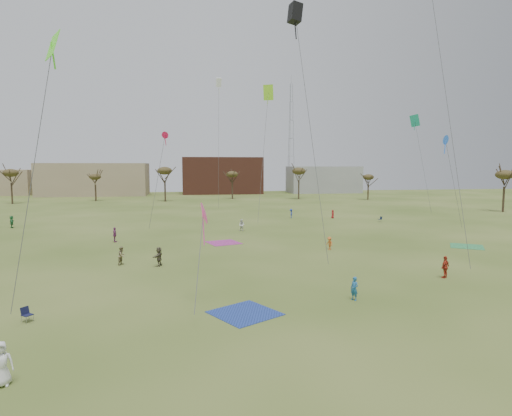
{
  "coord_description": "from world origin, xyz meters",
  "views": [
    {
      "loc": [
        -5.45,
        -23.23,
        9.01
      ],
      "look_at": [
        0.0,
        12.0,
        5.5
      ],
      "focal_mm": 29.68,
      "sensor_mm": 36.0,
      "label": 1
    }
  ],
  "objects": [
    {
      "name": "ground",
      "position": [
        0.0,
        0.0,
        0.0
      ],
      "size": [
        260.0,
        260.0,
        0.0
      ],
      "primitive_type": "plane",
      "color": "#3C531A",
      "rests_on": "ground"
    },
    {
      "name": "flyer_near_left",
      "position": [
        -13.25,
        -5.21,
        0.94
      ],
      "size": [
        1.06,
        0.86,
        1.88
      ],
      "primitive_type": "imported",
      "rotation": [
        0.0,
        0.0,
        0.32
      ],
      "color": "white",
      "rests_on": "ground"
    },
    {
      "name": "flyer_near_right",
      "position": [
        5.37,
        3.26,
        0.8
      ],
      "size": [
        0.62,
        0.7,
        1.6
      ],
      "primitive_type": "imported",
      "rotation": [
        0.0,
        0.0,
        5.22
      ],
      "color": "#22639D",
      "rests_on": "ground"
    },
    {
      "name": "spectator_fore_a",
      "position": [
        14.83,
        7.59,
        0.9
      ],
      "size": [
        1.14,
        0.9,
        1.8
      ],
      "primitive_type": "imported",
      "rotation": [
        0.0,
        0.0,
        3.65
      ],
      "color": "#B5331F",
      "rests_on": "ground"
    },
    {
      "name": "spectator_fore_b",
      "position": [
        -11.8,
        16.4,
        0.85
      ],
      "size": [
        0.92,
        1.02,
        1.7
      ],
      "primitive_type": "imported",
      "rotation": [
        0.0,
        0.0,
        1.15
      ],
      "color": "#817552",
      "rests_on": "ground"
    },
    {
      "name": "spectator_fore_c",
      "position": [
        -8.39,
        15.36,
        0.87
      ],
      "size": [
        1.06,
        1.7,
        1.75
      ],
      "primitive_type": "imported",
      "rotation": [
        0.0,
        0.0,
        4.35
      ],
      "color": "brown",
      "rests_on": "ground"
    },
    {
      "name": "flyer_mid_b",
      "position": [
        9.34,
        20.26,
        0.71
      ],
      "size": [
        0.85,
        1.05,
        1.42
      ],
      "primitive_type": "imported",
      "rotation": [
        0.0,
        0.0,
        5.13
      ],
      "color": "#CD6426",
      "rests_on": "ground"
    },
    {
      "name": "spectator_mid_d",
      "position": [
        -14.49,
        28.56,
        0.9
      ],
      "size": [
        0.72,
        1.13,
        1.79
      ],
      "primitive_type": "imported",
      "rotation": [
        0.0,
        0.0,
        1.86
      ],
      "color": "#853771",
      "rests_on": "ground"
    },
    {
      "name": "spectator_mid_e",
      "position": [
        1.52,
        34.96,
        0.82
      ],
      "size": [
        1.01,
        0.96,
        1.65
      ],
      "primitive_type": "imported",
      "rotation": [
        0.0,
        0.0,
        5.7
      ],
      "color": "silver",
      "rests_on": "ground"
    },
    {
      "name": "flyer_far_a",
      "position": [
        -31.59,
        43.26,
        0.89
      ],
      "size": [
        0.95,
        1.73,
        1.78
      ],
      "primitive_type": "imported",
      "rotation": [
        0.0,
        0.0,
        1.84
      ],
      "color": "#246C39",
      "rests_on": "ground"
    },
    {
      "name": "flyer_far_b",
      "position": [
        18.98,
        47.12,
        0.73
      ],
      "size": [
        0.81,
        0.84,
        1.46
      ],
      "primitive_type": "imported",
      "rotation": [
        0.0,
        0.0,
        0.88
      ],
      "color": "maroon",
      "rests_on": "ground"
    },
    {
      "name": "flyer_far_c",
      "position": [
        11.9,
        48.67,
        0.8
      ],
      "size": [
        0.85,
        1.15,
        1.59
      ],
      "primitive_type": "imported",
      "rotation": [
        0.0,
        0.0,
        4.43
      ],
      "color": "#213797",
      "rests_on": "ground"
    },
    {
      "name": "blanket_blue",
      "position": [
        -2.27,
        1.83,
        0.0
      ],
      "size": [
        4.89,
        4.89,
        0.03
      ],
      "primitive_type": "cube",
      "rotation": [
        0.0,
        0.0,
        2.11
      ],
      "color": "navy",
      "rests_on": "ground"
    },
    {
      "name": "blanket_plum",
      "position": [
        -1.71,
        26.19,
        0.0
      ],
      "size": [
        4.44,
        4.44,
        0.03
      ],
      "primitive_type": "cube",
      "rotation": [
        0.0,
        0.0,
        0.33
      ],
      "color": "#A8338A",
      "rests_on": "ground"
    },
    {
      "name": "blanket_olive",
      "position": [
        25.31,
        19.66,
        0.0
      ],
      "size": [
        4.7,
        4.7,
        0.03
      ],
      "primitive_type": "cube",
      "rotation": [
        0.0,
        0.0,
        1.01
      ],
      "color": "#348F50",
      "rests_on": "ground"
    },
    {
      "name": "camp_chair_left",
      "position": [
        -14.96,
        2.34,
        0.26
      ],
      "size": [
        0.74,
        0.73,
        0.87
      ],
      "rotation": [
        0.0,
        0.0,
        0.92
      ],
      "color": "#131736",
      "rests_on": "ground"
    },
    {
      "name": "camp_chair_right",
      "position": [
        25.04,
        41.33,
        0.26
      ],
      "size": [
        0.63,
        0.59,
        0.87
      ],
      "rotation": [
        0.0,
        0.0,
        4.9
      ],
      "color": "#131F36",
      "rests_on": "ground"
    },
    {
      "name": "kites_aloft",
      "position": [
        1.93,
        29.77,
        20.15
      ],
      "size": [
        72.21,
        70.06,
        26.71
      ],
      "color": "#CA3F17",
      "rests_on": "ground"
    },
    {
      "name": "tree_line",
      "position": [
        -2.85,
        79.12,
        7.09
      ],
      "size": [
        117.44,
        49.32,
        8.91
      ],
      "color": "#3A2B1E",
      "rests_on": "ground"
    },
    {
      "name": "building_tan",
      "position": [
        -35.0,
        115.0,
        5.0
      ],
      "size": [
        32.0,
        14.0,
        10.0
      ],
      "primitive_type": "cube",
      "color": "#937F60",
      "rests_on": "ground"
    },
    {
      "name": "building_brick",
      "position": [
        5.0,
        120.0,
        6.0
      ],
      "size": [
        26.0,
        16.0,
        12.0
      ],
      "primitive_type": "cube",
      "color": "brown",
      "rests_on": "ground"
    },
    {
      "name": "building_grey",
      "position": [
        40.0,
        118.0,
        4.5
      ],
      "size": [
        24.0,
        12.0,
        9.0
      ],
      "primitive_type": "cube",
      "color": "gray",
      "rests_on": "ground"
    },
    {
      "name": "building_tan_west",
      "position": [
        -65.0,
        122.0,
        4.0
      ],
      "size": [
        20.0,
        12.0,
        8.0
      ],
      "primitive_type": "cube",
      "color": "#937F60",
      "rests_on": "ground"
    },
    {
      "name": "radio_tower",
      "position": [
        30.0,
        125.0,
        19.21
      ],
      "size": [
        1.51,
        1.72,
        41.0
      ],
      "color": "#9EA3A8",
      "rests_on": "ground"
    }
  ]
}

